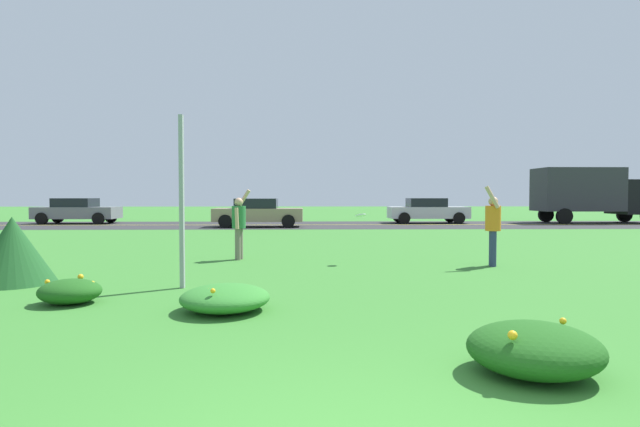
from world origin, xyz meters
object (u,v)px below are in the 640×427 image
Objects in this scene: person_catcher_orange_shirt at (493,224)px; car_gray_leftmost at (77,211)px; car_tan_center_left at (258,212)px; car_silver_center_right at (427,210)px; person_thrower_green_shirt at (239,223)px; frisbee_white at (360,215)px; sign_post_near_path at (182,202)px; box_truck_black at (592,192)px.

car_gray_leftmost is (-17.36, 17.83, -0.20)m from person_catcher_orange_shirt.
car_tan_center_left is 10.06m from car_silver_center_right.
person_catcher_orange_shirt is at bearing -12.39° from person_thrower_green_shirt.
car_silver_center_right is (5.72, 17.28, -0.39)m from frisbee_white.
car_tan_center_left and car_silver_center_right have the same top height.
sign_post_near_path is 0.44× the size of box_truck_black.
sign_post_near_path is 0.66× the size of car_tan_center_left.
person_catcher_orange_shirt reaches higher than person_thrower_green_shirt.
car_silver_center_right is at bearing 62.35° from person_thrower_green_shirt.
frisbee_white is 0.04× the size of box_truck_black.
car_gray_leftmost and car_tan_center_left have the same top height.
person_catcher_orange_shirt is (5.89, -1.29, 0.02)m from person_thrower_green_shirt.
frisbee_white is at bearing -74.86° from car_tan_center_left.
person_catcher_orange_shirt is at bearing -98.86° from car_silver_center_right.
car_silver_center_right is at bearing 19.34° from car_tan_center_left.
sign_post_near_path is 17.07m from car_tan_center_left.
person_catcher_orange_shirt reaches higher than car_silver_center_right.
car_tan_center_left is (-0.83, 13.20, -0.18)m from person_thrower_green_shirt.
person_catcher_orange_shirt is at bearing -65.15° from car_tan_center_left.
sign_post_near_path is 22.34m from car_silver_center_right.
person_thrower_green_shirt is at bearing 165.78° from frisbee_white.
sign_post_near_path is at bearing -158.06° from person_catcher_orange_shirt.
person_thrower_green_shirt is 7.00× the size of frisbee_white.
frisbee_white is at bearing -14.22° from person_thrower_green_shirt.
car_gray_leftmost is (-11.03, 20.38, -0.75)m from sign_post_near_path.
box_truck_black is (19.17, 3.33, 1.06)m from car_tan_center_left.
frisbee_white is (2.95, -0.75, 0.21)m from person_thrower_green_shirt.
sign_post_near_path is 27.73m from box_truck_black.
box_truck_black is at bearing 47.32° from sign_post_near_path.
frisbee_white is at bearing -131.70° from box_truck_black.
car_gray_leftmost is 20.14m from car_silver_center_right.
car_silver_center_right is (8.66, 16.53, -0.18)m from person_thrower_green_shirt.
frisbee_white is 23.15m from box_truck_black.
car_silver_center_right is at bearing 71.70° from frisbee_white.
person_catcher_orange_shirt is 0.40× the size of car_gray_leftmost.
car_silver_center_right is (9.49, 3.33, 0.00)m from car_tan_center_left.
person_catcher_orange_shirt reaches higher than car_tan_center_left.
frisbee_white is at bearing 169.47° from person_catcher_orange_shirt.
sign_post_near_path is 11.86× the size of frisbee_white.
car_silver_center_right is (9.12, 20.38, -0.75)m from sign_post_near_path.
box_truck_black reaches higher than frisbee_white.
person_catcher_orange_shirt is 24.89m from car_gray_leftmost.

